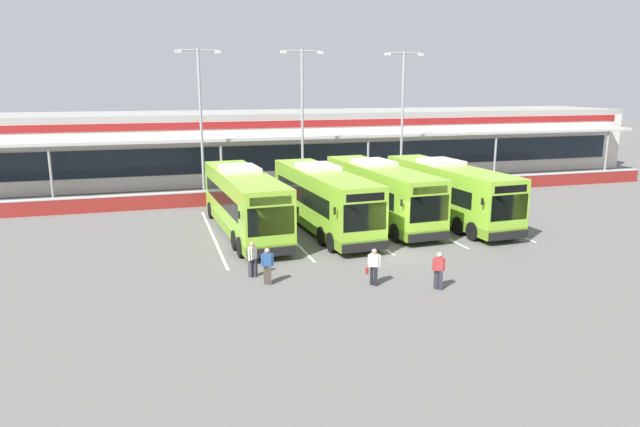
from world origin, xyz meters
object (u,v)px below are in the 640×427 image
(pedestrian_with_handbag, at_px, (374,266))
(pedestrian_in_dark_coat, at_px, (439,269))
(pedestrian_child, at_px, (267,265))
(lamp_post_east, at_px, (402,112))
(coach_bus_left_centre, at_px, (323,200))
(coach_bus_centre, at_px, (380,194))
(coach_bus_leftmost, at_px, (244,203))
(lamp_post_west, at_px, (201,114))
(pedestrian_near_bin, at_px, (253,258))
(lamp_post_centre, at_px, (302,114))
(coach_bus_right_centre, at_px, (448,193))

(pedestrian_with_handbag, relative_size, pedestrian_in_dark_coat, 1.00)
(pedestrian_child, distance_m, lamp_post_east, 25.32)
(coach_bus_left_centre, xyz_separation_m, coach_bus_centre, (3.95, 0.87, 0.00))
(coach_bus_left_centre, distance_m, lamp_post_east, 15.58)
(coach_bus_leftmost, xyz_separation_m, lamp_post_west, (-1.26, 11.25, 4.50))
(pedestrian_child, bearing_deg, coach_bus_left_centre, 59.23)
(pedestrian_near_bin, height_order, lamp_post_west, lamp_post_west)
(coach_bus_left_centre, bearing_deg, coach_bus_centre, 12.37)
(coach_bus_leftmost, height_order, pedestrian_near_bin, coach_bus_leftmost)
(pedestrian_near_bin, height_order, lamp_post_centre, lamp_post_centre)
(pedestrian_child, bearing_deg, pedestrian_near_bin, 111.20)
(coach_bus_right_centre, xyz_separation_m, lamp_post_east, (1.83, 11.12, 4.50))
(coach_bus_centre, relative_size, lamp_post_centre, 1.12)
(pedestrian_child, height_order, lamp_post_west, lamp_post_west)
(pedestrian_with_handbag, bearing_deg, coach_bus_centre, 66.48)
(coach_bus_left_centre, height_order, coach_bus_centre, same)
(lamp_post_east, bearing_deg, lamp_post_centre, -176.54)
(coach_bus_left_centre, bearing_deg, pedestrian_near_bin, -126.75)
(coach_bus_leftmost, distance_m, lamp_post_centre, 12.66)
(pedestrian_in_dark_coat, bearing_deg, lamp_post_centre, 90.30)
(coach_bus_right_centre, bearing_deg, coach_bus_left_centre, 179.62)
(coach_bus_left_centre, bearing_deg, lamp_post_west, 116.64)
(lamp_post_centre, relative_size, lamp_post_east, 1.00)
(coach_bus_centre, xyz_separation_m, lamp_post_west, (-9.82, 10.84, 4.50))
(coach_bus_centre, bearing_deg, pedestrian_near_bin, -138.90)
(coach_bus_right_centre, relative_size, pedestrian_child, 7.58)
(pedestrian_in_dark_coat, xyz_separation_m, lamp_post_west, (-7.54, 22.91, 5.42))
(coach_bus_right_centre, bearing_deg, lamp_post_west, 140.06)
(coach_bus_centre, relative_size, lamp_post_east, 1.12)
(pedestrian_with_handbag, height_order, pedestrian_in_dark_coat, same)
(pedestrian_near_bin, bearing_deg, pedestrian_with_handbag, -28.04)
(coach_bus_leftmost, relative_size, pedestrian_in_dark_coat, 7.58)
(coach_bus_left_centre, distance_m, pedestrian_in_dark_coat, 11.36)
(coach_bus_leftmost, relative_size, lamp_post_east, 1.12)
(lamp_post_east, bearing_deg, coach_bus_centre, -120.65)
(pedestrian_with_handbag, relative_size, lamp_post_centre, 0.15)
(lamp_post_centre, bearing_deg, coach_bus_right_centre, -58.05)
(coach_bus_leftmost, distance_m, pedestrian_in_dark_coat, 13.27)
(pedestrian_with_handbag, distance_m, lamp_post_east, 24.22)
(coach_bus_leftmost, bearing_deg, coach_bus_left_centre, -5.66)
(coach_bus_left_centre, height_order, lamp_post_east, lamp_post_east)
(lamp_post_west, height_order, lamp_post_east, same)
(coach_bus_left_centre, xyz_separation_m, pedestrian_near_bin, (-5.53, -7.40, -0.91))
(pedestrian_near_bin, bearing_deg, coach_bus_leftmost, 83.35)
(coach_bus_left_centre, relative_size, lamp_post_west, 1.12)
(pedestrian_in_dark_coat, bearing_deg, coach_bus_centre, 79.29)
(coach_bus_centre, bearing_deg, coach_bus_leftmost, -177.26)
(coach_bus_right_centre, xyz_separation_m, pedestrian_child, (-13.26, -8.49, -0.91))
(pedestrian_with_handbag, xyz_separation_m, pedestrian_in_dark_coat, (2.42, -1.26, 0.02))
(lamp_post_east, bearing_deg, pedestrian_in_dark_coat, -110.50)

